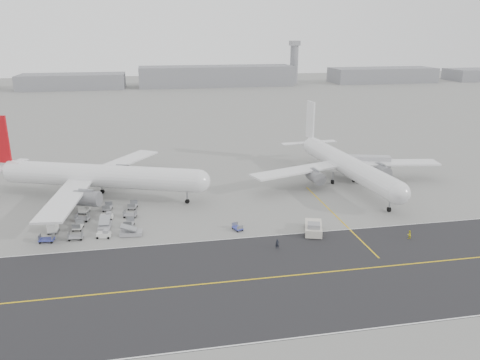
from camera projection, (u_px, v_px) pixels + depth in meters
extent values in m
plane|color=gray|center=(200.00, 237.00, 90.94)|extent=(700.00, 700.00, 0.00)
cube|color=#252527|center=(243.00, 280.00, 74.99)|extent=(220.00, 32.00, 0.02)
cube|color=gold|center=(243.00, 280.00, 74.98)|extent=(220.00, 0.30, 0.01)
cube|color=silver|center=(227.00, 239.00, 89.77)|extent=(220.00, 0.25, 0.01)
cube|color=silver|center=(267.00, 341.00, 60.20)|extent=(220.00, 0.25, 0.01)
cube|color=gold|center=(336.00, 216.00, 100.97)|extent=(0.30, 40.00, 0.01)
cylinder|color=gray|center=(294.00, 64.00, 352.49)|extent=(6.00, 6.00, 28.00)
cube|color=gray|center=(295.00, 43.00, 347.77)|extent=(7.00, 7.00, 3.50)
cylinder|color=white|center=(101.00, 176.00, 110.09)|extent=(46.31, 21.60, 5.43)
sphere|color=white|center=(199.00, 181.00, 106.34)|extent=(5.32, 5.32, 5.32)
cone|color=white|center=(6.00, 169.00, 113.91)|extent=(10.37, 7.80, 4.89)
cube|color=white|center=(14.00, 163.00, 118.48)|extent=(5.46, 9.03, 0.25)
cube|color=white|center=(66.00, 199.00, 97.05)|extent=(8.64, 26.49, 0.45)
cube|color=white|center=(121.00, 162.00, 123.92)|extent=(19.46, 24.72, 0.45)
cylinder|color=slate|center=(87.00, 198.00, 101.30)|extent=(6.59, 5.17, 3.37)
cylinder|color=slate|center=(123.00, 173.00, 119.76)|extent=(6.59, 5.17, 3.37)
cylinder|color=black|center=(187.00, 201.00, 108.33)|extent=(1.14, 0.83, 1.03)
cylinder|color=black|center=(90.00, 200.00, 108.84)|extent=(1.14, 0.83, 1.03)
cylinder|color=black|center=(102.00, 191.00, 114.97)|extent=(1.14, 0.83, 1.03)
cylinder|color=gray|center=(187.00, 195.00, 107.90)|extent=(0.36, 0.36, 2.85)
cylinder|color=white|center=(347.00, 165.00, 119.92)|extent=(8.99, 45.26, 5.16)
sphere|color=white|center=(398.00, 193.00, 99.29)|extent=(5.05, 5.05, 5.05)
cone|color=white|center=(310.00, 143.00, 141.43)|extent=(5.37, 9.14, 4.64)
cube|color=white|center=(310.00, 120.00, 139.76)|extent=(0.92, 4.96, 10.97)
cube|color=white|center=(295.00, 143.00, 140.98)|extent=(8.41, 3.16, 0.25)
cube|color=white|center=(323.00, 142.00, 143.31)|extent=(8.41, 3.16, 0.25)
cube|color=white|center=(297.00, 171.00, 117.62)|extent=(25.13, 13.19, 0.45)
cube|color=white|center=(391.00, 163.00, 124.62)|extent=(25.24, 9.32, 0.45)
cylinder|color=slate|center=(315.00, 177.00, 117.09)|extent=(3.65, 5.74, 3.20)
cylinder|color=slate|center=(381.00, 171.00, 121.90)|extent=(3.65, 5.74, 3.20)
cylinder|color=black|center=(389.00, 209.00, 103.25)|extent=(0.59, 1.16, 1.12)
cylinder|color=black|center=(333.00, 182.00, 122.06)|extent=(0.59, 1.16, 1.12)
cylinder|color=black|center=(354.00, 180.00, 123.66)|extent=(0.59, 1.16, 1.12)
cylinder|color=gray|center=(390.00, 204.00, 102.83)|extent=(0.36, 0.36, 2.71)
cube|color=beige|center=(313.00, 228.00, 92.56)|extent=(5.17, 7.39, 1.52)
cube|color=gray|center=(314.00, 226.00, 90.78)|extent=(2.94, 2.80, 0.97)
cylinder|color=gray|center=(313.00, 222.00, 96.56)|extent=(1.04, 2.73, 0.17)
cylinder|color=black|center=(306.00, 235.00, 90.41)|extent=(0.71, 1.06, 0.97)
cylinder|color=black|center=(321.00, 236.00, 90.06)|extent=(0.71, 1.06, 0.97)
cylinder|color=black|center=(306.00, 225.00, 95.32)|extent=(0.71, 1.06, 0.97)
cylinder|color=black|center=(320.00, 225.00, 94.97)|extent=(0.71, 1.06, 0.97)
cylinder|color=gray|center=(387.00, 171.00, 126.74)|extent=(1.62, 1.62, 4.06)
cube|color=gray|center=(387.00, 176.00, 127.25)|extent=(3.29, 3.29, 0.71)
cube|color=#AEADB2|center=(361.00, 160.00, 126.66)|extent=(15.38, 7.15, 2.64)
cube|color=gray|center=(334.00, 160.00, 127.41)|extent=(2.11, 3.46, 3.04)
cylinder|color=black|center=(390.00, 176.00, 128.21)|extent=(0.47, 0.67, 0.61)
imported|color=black|center=(277.00, 244.00, 85.42)|extent=(0.82, 0.65, 1.97)
imported|color=gold|center=(409.00, 235.00, 89.79)|extent=(0.83, 0.65, 1.70)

